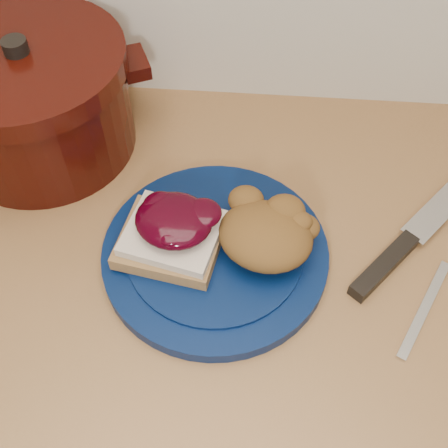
# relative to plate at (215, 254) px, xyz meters

# --- Properties ---
(base_cabinet) EXTENTS (4.00, 0.60, 0.86)m
(base_cabinet) POSITION_rel_plate_xyz_m (0.02, 0.03, -0.48)
(base_cabinet) COLOR beige
(base_cabinet) RESTS_ON floor
(plate) EXTENTS (0.37, 0.37, 0.02)m
(plate) POSITION_rel_plate_xyz_m (0.00, 0.00, 0.00)
(plate) COLOR #04153D
(plate) RESTS_ON wood_countertop
(sandwich) EXTENTS (0.14, 0.13, 0.06)m
(sandwich) POSITION_rel_plate_xyz_m (-0.05, 0.00, 0.04)
(sandwich) COLOR olive
(sandwich) RESTS_ON plate
(stuffing_mound) EXTENTS (0.15, 0.13, 0.06)m
(stuffing_mound) POSITION_rel_plate_xyz_m (0.06, 0.00, 0.04)
(stuffing_mound) COLOR brown
(stuffing_mound) RESTS_ON plate
(chef_knife) EXTENTS (0.24, 0.27, 0.02)m
(chef_knife) POSITION_rel_plate_xyz_m (0.25, 0.03, -0.00)
(chef_knife) COLOR black
(chef_knife) RESTS_ON wood_countertop
(butter_knife) EXTENTS (0.08, 0.15, 0.00)m
(butter_knife) POSITION_rel_plate_xyz_m (0.27, -0.06, -0.01)
(butter_knife) COLOR silver
(butter_knife) RESTS_ON wood_countertop
(dutch_oven) EXTENTS (0.38, 0.38, 0.18)m
(dutch_oven) POSITION_rel_plate_xyz_m (-0.28, 0.19, 0.07)
(dutch_oven) COLOR black
(dutch_oven) RESTS_ON wood_countertop
(pepper_grinder) EXTENTS (0.06, 0.06, 0.13)m
(pepper_grinder) POSITION_rel_plate_xyz_m (-0.29, 0.19, 0.06)
(pepper_grinder) COLOR black
(pepper_grinder) RESTS_ON wood_countertop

